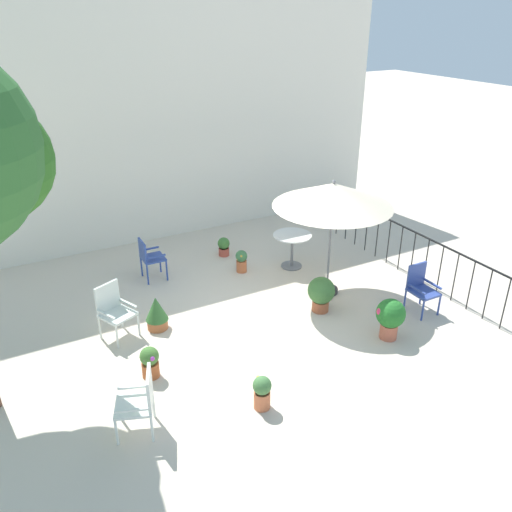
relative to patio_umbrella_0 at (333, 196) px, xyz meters
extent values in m
plane|color=beige|center=(-1.42, -0.11, -2.01)|extent=(60.00, 60.00, 0.00)
cube|color=silver|center=(-1.42, 4.29, 0.68)|extent=(10.73, 0.30, 5.37)
cube|color=black|center=(1.92, -0.11, -1.01)|extent=(0.03, 5.94, 0.03)
cylinder|color=black|center=(1.92, -2.52, -1.51)|extent=(0.02, 0.02, 1.00)
cylinder|color=black|center=(1.92, -2.15, -1.51)|extent=(0.02, 0.02, 1.00)
cylinder|color=black|center=(1.92, -1.78, -1.51)|extent=(0.02, 0.02, 1.00)
cylinder|color=black|center=(1.92, -1.41, -1.51)|extent=(0.02, 0.02, 1.00)
cylinder|color=black|center=(1.92, -1.04, -1.51)|extent=(0.02, 0.02, 1.00)
cylinder|color=black|center=(1.92, -0.67, -1.51)|extent=(0.02, 0.02, 1.00)
cylinder|color=black|center=(1.92, -0.29, -1.51)|extent=(0.02, 0.02, 1.00)
cylinder|color=black|center=(1.92, 0.08, -1.51)|extent=(0.02, 0.02, 1.00)
cylinder|color=black|center=(1.92, 0.45, -1.51)|extent=(0.02, 0.02, 1.00)
cylinder|color=black|center=(1.92, 0.82, -1.51)|extent=(0.02, 0.02, 1.00)
cylinder|color=black|center=(1.92, 1.19, -1.51)|extent=(0.02, 0.02, 1.00)
cylinder|color=black|center=(1.92, 1.56, -1.51)|extent=(0.02, 0.02, 1.00)
cylinder|color=black|center=(1.92, 1.93, -1.51)|extent=(0.02, 0.02, 1.00)
cylinder|color=black|center=(1.92, 2.31, -1.51)|extent=(0.02, 0.02, 1.00)
cylinder|color=black|center=(1.92, 2.68, -1.51)|extent=(0.02, 0.02, 1.00)
cylinder|color=#2D2D2D|center=(0.00, 0.00, -1.97)|extent=(0.44, 0.44, 0.08)
cylinder|color=slate|center=(0.00, 0.00, -0.89)|extent=(0.04, 0.04, 2.24)
cone|color=beige|center=(0.00, 0.00, 0.02)|extent=(2.22, 2.22, 0.44)
sphere|color=slate|center=(0.00, 0.00, 0.26)|extent=(0.06, 0.06, 0.06)
cylinder|color=silver|center=(-0.03, 1.28, -1.27)|extent=(0.82, 0.82, 0.02)
cylinder|color=slate|center=(-0.03, 1.28, -1.65)|extent=(0.06, 0.06, 0.73)
cylinder|color=slate|center=(-0.03, 1.28, -1.99)|extent=(0.45, 0.45, 0.03)
cube|color=#364B98|center=(1.10, -1.45, -1.59)|extent=(0.44, 0.50, 0.04)
cube|color=#364B98|center=(1.10, -1.22, -1.34)|extent=(0.41, 0.04, 0.46)
cube|color=#364B98|center=(0.90, -1.45, -1.47)|extent=(0.04, 0.44, 0.03)
cube|color=#364B98|center=(1.29, -1.45, -1.47)|extent=(0.04, 0.44, 0.03)
cylinder|color=#364B98|center=(0.90, -1.67, -1.81)|extent=(0.04, 0.04, 0.40)
cylinder|color=#364B98|center=(1.30, -1.68, -1.81)|extent=(0.04, 0.04, 0.40)
cylinder|color=#364B98|center=(0.90, -1.22, -1.81)|extent=(0.04, 0.04, 0.40)
cylinder|color=#364B98|center=(1.30, -1.22, -1.81)|extent=(0.04, 0.04, 0.40)
cube|color=#2C4594|center=(-2.82, 2.17, -1.54)|extent=(0.45, 0.47, 0.04)
cube|color=#2C4594|center=(-3.02, 2.18, -1.32)|extent=(0.04, 0.44, 0.40)
cube|color=#2C4594|center=(-2.82, 1.96, -1.42)|extent=(0.40, 0.04, 0.03)
cube|color=#2C4594|center=(-2.82, 2.39, -1.42)|extent=(0.40, 0.04, 0.03)
cylinder|color=#2C4594|center=(-2.62, 1.96, -1.79)|extent=(0.04, 0.04, 0.45)
cylinder|color=#2C4594|center=(-2.62, 2.39, -1.79)|extent=(0.04, 0.04, 0.45)
cylinder|color=#2C4594|center=(-3.02, 1.96, -1.79)|extent=(0.04, 0.04, 0.45)
cylinder|color=#2C4594|center=(-3.02, 2.39, -1.79)|extent=(0.04, 0.04, 0.45)
cube|color=silver|center=(-4.02, 0.39, -1.57)|extent=(0.65, 0.65, 0.04)
cube|color=silver|center=(-4.12, 0.59, -1.30)|extent=(0.45, 0.23, 0.50)
cube|color=silver|center=(-4.23, 0.29, -1.45)|extent=(0.22, 0.41, 0.03)
cube|color=silver|center=(-3.82, 0.48, -1.45)|extent=(0.22, 0.41, 0.03)
cylinder|color=silver|center=(-4.14, 0.09, -1.80)|extent=(0.04, 0.04, 0.42)
cylinder|color=silver|center=(-3.72, 0.28, -1.80)|extent=(0.04, 0.04, 0.42)
cylinder|color=silver|center=(-4.33, 0.50, -1.80)|extent=(0.04, 0.04, 0.42)
cylinder|color=silver|center=(-3.91, 0.69, -1.80)|extent=(0.04, 0.04, 0.42)
cube|color=white|center=(-4.41, -1.88, -1.59)|extent=(0.62, 0.63, 0.04)
cube|color=white|center=(-4.21, -1.96, -1.33)|extent=(0.20, 0.45, 0.48)
cube|color=white|center=(-4.34, -1.67, -1.47)|extent=(0.42, 0.19, 0.03)
cube|color=white|center=(-4.49, -2.09, -1.47)|extent=(0.42, 0.19, 0.03)
cylinder|color=white|center=(-4.54, -1.59, -1.81)|extent=(0.04, 0.04, 0.40)
cylinder|color=white|center=(-4.70, -2.01, -1.81)|extent=(0.04, 0.04, 0.40)
cylinder|color=white|center=(-4.12, -1.75, -1.81)|extent=(0.04, 0.04, 0.40)
cylinder|color=white|center=(-4.28, -2.17, -1.81)|extent=(0.04, 0.04, 0.40)
cylinder|color=#AC4839|center=(-1.08, 2.49, -1.92)|extent=(0.24, 0.24, 0.18)
cylinder|color=#382819|center=(-1.08, 2.49, -1.84)|extent=(0.21, 0.21, 0.02)
sphere|color=#3E7331|center=(-1.08, 2.49, -1.71)|extent=(0.27, 0.27, 0.27)
sphere|color=gold|center=(-1.12, 2.43, -1.74)|extent=(0.08, 0.08, 0.08)
sphere|color=gold|center=(-1.10, 2.58, -1.71)|extent=(0.08, 0.08, 0.08)
sphere|color=gold|center=(-1.06, 2.59, -1.72)|extent=(0.05, 0.05, 0.05)
cylinder|color=#B2562C|center=(-3.89, -0.87, -1.89)|extent=(0.26, 0.26, 0.25)
cylinder|color=#382819|center=(-3.89, -0.87, -1.77)|extent=(0.23, 0.23, 0.02)
sphere|color=#437230|center=(-3.89, -0.87, -1.64)|extent=(0.29, 0.29, 0.29)
sphere|color=#B53EB7|center=(-3.97, -0.95, -1.63)|extent=(0.07, 0.07, 0.07)
sphere|color=#B53EB7|center=(-3.90, -0.76, -1.64)|extent=(0.08, 0.08, 0.08)
sphere|color=#B53EB7|center=(-3.88, -1.00, -1.61)|extent=(0.08, 0.08, 0.08)
cylinder|color=#A65535|center=(-0.51, -0.52, -1.90)|extent=(0.31, 0.31, 0.21)
cylinder|color=#382819|center=(-0.51, -0.52, -1.81)|extent=(0.27, 0.27, 0.02)
sphere|color=#3D6C34|center=(-0.51, -0.52, -1.59)|extent=(0.50, 0.50, 0.50)
cylinder|color=#CF6D45|center=(-2.73, -2.28, -1.87)|extent=(0.23, 0.23, 0.27)
cylinder|color=#382819|center=(-2.73, -2.28, -1.75)|extent=(0.21, 0.21, 0.02)
sphere|color=#47793F|center=(-2.73, -2.28, -1.62)|extent=(0.27, 0.27, 0.27)
sphere|color=gold|center=(-2.65, -2.23, -1.58)|extent=(0.05, 0.05, 0.05)
sphere|color=gold|center=(-2.73, -2.18, -1.56)|extent=(0.06, 0.06, 0.06)
sphere|color=gold|center=(-2.64, -2.33, -1.59)|extent=(0.05, 0.05, 0.05)
sphere|color=gold|center=(-2.67, -2.19, -1.65)|extent=(0.08, 0.08, 0.08)
cylinder|color=#C36239|center=(-1.09, 1.59, -1.88)|extent=(0.22, 0.22, 0.26)
cylinder|color=#382819|center=(-1.09, 1.59, -1.76)|extent=(0.19, 0.19, 0.02)
sphere|color=#3A6E40|center=(-1.09, 1.59, -1.65)|extent=(0.25, 0.25, 0.25)
sphere|color=gold|center=(-1.18, 1.57, -1.68)|extent=(0.06, 0.06, 0.06)
sphere|color=gold|center=(-1.14, 1.50, -1.60)|extent=(0.05, 0.05, 0.05)
sphere|color=gold|center=(-1.11, 1.68, -1.63)|extent=(0.06, 0.06, 0.06)
cylinder|color=#AD6036|center=(-3.37, 0.35, -1.92)|extent=(0.36, 0.36, 0.18)
cylinder|color=#382819|center=(-3.37, 0.35, -1.84)|extent=(0.32, 0.32, 0.02)
cone|color=#35672F|center=(-3.37, 0.35, -1.61)|extent=(0.40, 0.40, 0.44)
cylinder|color=#C56349|center=(0.00, -1.80, -1.87)|extent=(0.30, 0.30, 0.27)
cylinder|color=#382819|center=(0.00, -1.80, -1.75)|extent=(0.26, 0.26, 0.02)
sphere|color=#246C26|center=(0.00, -1.80, -1.53)|extent=(0.50, 0.50, 0.50)
sphere|color=#E0355E|center=(-0.17, -1.75, -1.47)|extent=(0.15, 0.15, 0.15)
sphere|color=#E0355E|center=(0.13, -1.74, -1.53)|extent=(0.15, 0.15, 0.15)
sphere|color=#E0355E|center=(0.14, -1.85, -1.42)|extent=(0.10, 0.10, 0.10)
camera|label=1|loc=(-5.51, -7.28, 3.12)|focal=36.60mm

